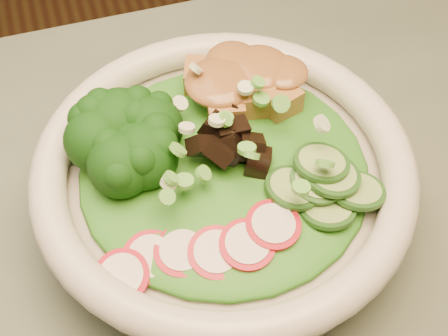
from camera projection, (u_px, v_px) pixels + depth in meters
name	position (u px, v px, depth m)	size (l,w,h in m)	color
salad_bowl	(224.00, 184.00, 0.50)	(0.30, 0.30, 0.08)	beige
lettuce_bed	(224.00, 167.00, 0.48)	(0.22, 0.22, 0.03)	#1D6314
broccoli_florets	(133.00, 145.00, 0.47)	(0.09, 0.08, 0.05)	black
radish_slices	(214.00, 246.00, 0.43)	(0.12, 0.04, 0.02)	#A40C1D
cucumber_slices	(319.00, 168.00, 0.46)	(0.08, 0.08, 0.04)	#90C76E
mushroom_heap	(226.00, 141.00, 0.47)	(0.08, 0.08, 0.04)	black
tofu_cubes	(238.00, 91.00, 0.51)	(0.10, 0.07, 0.04)	#A96D38
peanut_sauce	(238.00, 78.00, 0.50)	(0.08, 0.06, 0.02)	brown
scallion_garnish	(224.00, 145.00, 0.46)	(0.21, 0.21, 0.03)	#5DB13E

